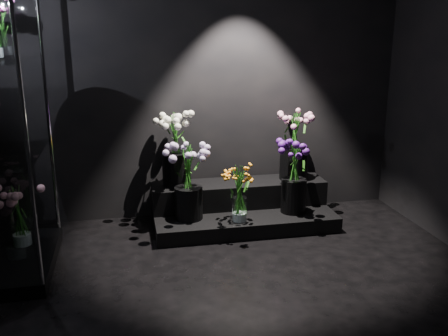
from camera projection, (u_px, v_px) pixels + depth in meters
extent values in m
plane|color=black|center=(248.00, 319.00, 3.26)|extent=(4.00, 4.00, 0.00)
plane|color=black|center=(199.00, 75.00, 4.77)|extent=(4.00, 0.00, 4.00)
cube|color=black|center=(243.00, 218.00, 4.80)|extent=(1.70, 0.76, 0.14)
cube|color=black|center=(239.00, 193.00, 4.92)|extent=(1.70, 0.38, 0.24)
cube|color=black|center=(12.00, 262.00, 3.94)|extent=(0.65, 1.08, 0.11)
cylinder|color=white|center=(239.00, 209.00, 4.50)|extent=(0.13, 0.13, 0.23)
cylinder|color=black|center=(189.00, 203.00, 4.56)|extent=(0.26, 0.26, 0.30)
cylinder|color=black|center=(294.00, 196.00, 4.72)|extent=(0.24, 0.24, 0.32)
cylinder|color=black|center=(177.00, 169.00, 4.76)|extent=(0.27, 0.27, 0.32)
cylinder|color=black|center=(294.00, 163.00, 4.95)|extent=(0.28, 0.28, 0.33)
cylinder|color=white|center=(21.00, 229.00, 4.08)|extent=(0.15, 0.15, 0.28)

